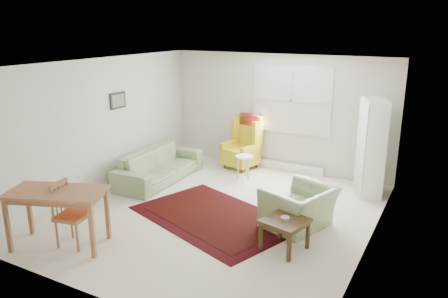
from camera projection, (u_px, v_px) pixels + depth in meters
The scene contains 10 objects.
room at pixel (222, 139), 7.27m from camera, with size 5.04×5.54×2.51m.
rug at pixel (214, 217), 7.24m from camera, with size 2.64×1.69×0.03m, color black, non-canonical shape.
sofa at pixel (159, 160), 8.87m from camera, with size 2.14×0.84×0.86m, color #849B67.
armchair at pixel (299, 204), 6.80m from camera, with size 1.01×0.89×0.79m, color #849B67.
wingback_chair at pixel (241, 142), 9.58m from camera, with size 0.68×0.72×1.18m, color yellow, non-canonical shape.
coffee_table at pixel (284, 234), 6.17m from camera, with size 0.57×0.57×0.47m, color #442D15, non-canonical shape.
stool at pixel (244, 167), 9.04m from camera, with size 0.36×0.36×0.49m, color white, non-canonical shape.
cabinet at pixel (371, 148), 8.02m from camera, with size 0.38×0.72×1.81m, color white, non-canonical shape.
desk at pixel (59, 218), 6.23m from camera, with size 1.33×0.67×0.85m, color #905E3A, non-canonical shape.
desk_chair at pixel (73, 214), 6.23m from camera, with size 0.42×0.42×0.95m, color #905E3A, non-canonical shape.
Camera 1 is at (3.40, -5.95, 3.10)m, focal length 35.00 mm.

